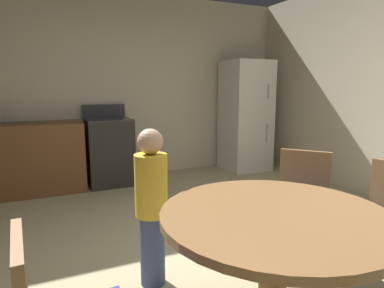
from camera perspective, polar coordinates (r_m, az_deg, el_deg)
ground_plane at (r=2.55m, az=4.04°, el=-22.43°), size 14.00×14.00×0.00m
wall_back at (r=5.17m, az=-12.97°, el=9.45°), size 5.64×0.12×2.70m
kitchen_counter at (r=4.77m, az=-29.84°, el=-2.50°), size 1.97×0.60×0.90m
oven_range at (r=4.82m, az=-13.89°, el=-1.15°), size 0.60×0.60×1.10m
refrigerator at (r=5.55m, az=9.07°, el=4.73°), size 0.68×0.68×1.76m
dining_table at (r=1.77m, az=13.80°, el=-16.08°), size 1.13×1.13×0.76m
chair_northeast at (r=2.72m, az=18.09°, el=-9.13°), size 0.56×0.56×0.87m
person_child at (r=2.31m, az=-6.89°, el=-10.07°), size 0.29×0.29×1.09m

